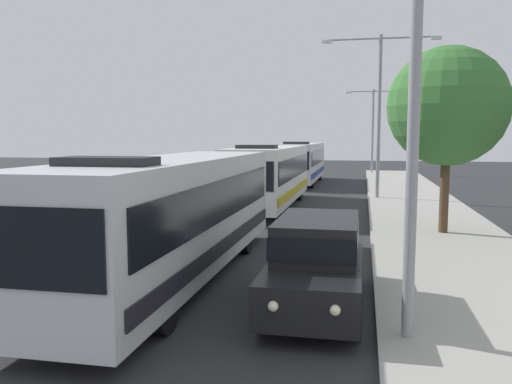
{
  "coord_description": "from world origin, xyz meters",
  "views": [
    {
      "loc": [
        3.3,
        0.69,
        3.58
      ],
      "look_at": [
        0.23,
        15.66,
        1.96
      ],
      "focal_mm": 36.81,
      "sensor_mm": 36.0,
      "label": 1
    }
  ],
  "objects_px": {
    "bus_lead": "(174,212)",
    "bus_second_in_line": "(270,174)",
    "bus_middle": "(302,161)",
    "roadside_tree": "(448,107)",
    "streetlamp_near": "(417,28)",
    "streetlamp_far": "(373,122)",
    "streetlamp_mid": "(379,99)",
    "white_suv": "(317,259)"
  },
  "relations": [
    {
      "from": "streetlamp_near",
      "to": "streetlamp_far",
      "type": "distance_m",
      "value": 42.34
    },
    {
      "from": "bus_middle",
      "to": "streetlamp_mid",
      "type": "xyz_separation_m",
      "value": [
        5.4,
        -9.6,
        3.94
      ]
    },
    {
      "from": "white_suv",
      "to": "streetlamp_near",
      "type": "relative_size",
      "value": 0.57
    },
    {
      "from": "bus_second_in_line",
      "to": "streetlamp_far",
      "type": "height_order",
      "value": "streetlamp_far"
    },
    {
      "from": "streetlamp_near",
      "to": "streetlamp_mid",
      "type": "relative_size",
      "value": 0.95
    },
    {
      "from": "bus_second_in_line",
      "to": "streetlamp_mid",
      "type": "bearing_deg",
      "value": 38.14
    },
    {
      "from": "bus_middle",
      "to": "streetlamp_far",
      "type": "height_order",
      "value": "streetlamp_far"
    },
    {
      "from": "white_suv",
      "to": "bus_lead",
      "type": "bearing_deg",
      "value": 157.27
    },
    {
      "from": "bus_second_in_line",
      "to": "roadside_tree",
      "type": "bearing_deg",
      "value": -40.82
    },
    {
      "from": "streetlamp_far",
      "to": "bus_middle",
      "type": "bearing_deg",
      "value": -115.01
    },
    {
      "from": "bus_middle",
      "to": "bus_second_in_line",
      "type": "bearing_deg",
      "value": -90.0
    },
    {
      "from": "bus_lead",
      "to": "white_suv",
      "type": "height_order",
      "value": "bus_lead"
    },
    {
      "from": "streetlamp_mid",
      "to": "streetlamp_near",
      "type": "bearing_deg",
      "value": -90.0
    },
    {
      "from": "bus_middle",
      "to": "streetlamp_far",
      "type": "distance_m",
      "value": 13.17
    },
    {
      "from": "bus_second_in_line",
      "to": "roadside_tree",
      "type": "height_order",
      "value": "roadside_tree"
    },
    {
      "from": "streetlamp_mid",
      "to": "bus_lead",
      "type": "bearing_deg",
      "value": -106.72
    },
    {
      "from": "bus_lead",
      "to": "streetlamp_mid",
      "type": "bearing_deg",
      "value": 73.28
    },
    {
      "from": "streetlamp_near",
      "to": "streetlamp_far",
      "type": "xyz_separation_m",
      "value": [
        0.0,
        42.34,
        -0.39
      ]
    },
    {
      "from": "bus_second_in_line",
      "to": "streetlamp_mid",
      "type": "relative_size",
      "value": 1.27
    },
    {
      "from": "bus_second_in_line",
      "to": "streetlamp_mid",
      "type": "height_order",
      "value": "streetlamp_mid"
    },
    {
      "from": "streetlamp_far",
      "to": "streetlamp_near",
      "type": "bearing_deg",
      "value": -90.0
    },
    {
      "from": "bus_middle",
      "to": "roadside_tree",
      "type": "distance_m",
      "value": 21.8
    },
    {
      "from": "streetlamp_far",
      "to": "bus_second_in_line",
      "type": "bearing_deg",
      "value": -101.99
    },
    {
      "from": "white_suv",
      "to": "bus_middle",
      "type": "bearing_deg",
      "value": 97.24
    },
    {
      "from": "streetlamp_near",
      "to": "white_suv",
      "type": "bearing_deg",
      "value": 135.82
    },
    {
      "from": "streetlamp_near",
      "to": "roadside_tree",
      "type": "height_order",
      "value": "streetlamp_near"
    },
    {
      "from": "streetlamp_near",
      "to": "streetlamp_far",
      "type": "height_order",
      "value": "streetlamp_near"
    },
    {
      "from": "streetlamp_far",
      "to": "bus_lead",
      "type": "bearing_deg",
      "value": -97.85
    },
    {
      "from": "roadside_tree",
      "to": "streetlamp_near",
      "type": "bearing_deg",
      "value": -101.09
    },
    {
      "from": "streetlamp_near",
      "to": "bus_lead",
      "type": "bearing_deg",
      "value": 149.33
    },
    {
      "from": "bus_lead",
      "to": "streetlamp_far",
      "type": "relative_size",
      "value": 1.47
    },
    {
      "from": "bus_second_in_line",
      "to": "streetlamp_far",
      "type": "bearing_deg",
      "value": 78.01
    },
    {
      "from": "bus_lead",
      "to": "bus_second_in_line",
      "type": "xyz_separation_m",
      "value": [
        -0.0,
        13.73,
        -0.0
      ]
    },
    {
      "from": "streetlamp_mid",
      "to": "bus_middle",
      "type": "bearing_deg",
      "value": 119.34
    },
    {
      "from": "bus_lead",
      "to": "roadside_tree",
      "type": "relative_size",
      "value": 1.76
    },
    {
      "from": "streetlamp_mid",
      "to": "streetlamp_far",
      "type": "relative_size",
      "value": 1.14
    },
    {
      "from": "bus_lead",
      "to": "bus_middle",
      "type": "relative_size",
      "value": 1.01
    },
    {
      "from": "streetlamp_near",
      "to": "streetlamp_mid",
      "type": "bearing_deg",
      "value": 90.0
    },
    {
      "from": "bus_middle",
      "to": "white_suv",
      "type": "distance_m",
      "value": 29.36
    },
    {
      "from": "white_suv",
      "to": "streetlamp_near",
      "type": "bearing_deg",
      "value": -44.18
    },
    {
      "from": "streetlamp_mid",
      "to": "streetlamp_far",
      "type": "xyz_separation_m",
      "value": [
        0.0,
        21.17,
        -0.69
      ]
    },
    {
      "from": "streetlamp_far",
      "to": "roadside_tree",
      "type": "bearing_deg",
      "value": -86.3
    }
  ]
}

